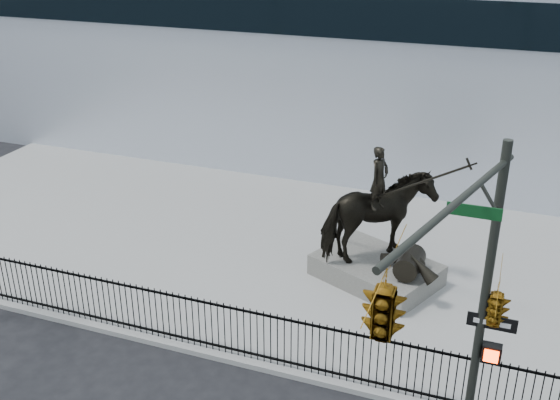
% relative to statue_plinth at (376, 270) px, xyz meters
% --- Properties ---
extents(ground, '(120.00, 120.00, 0.00)m').
position_rel_statue_plinth_xyz_m(ground, '(-3.71, -6.20, -0.48)').
color(ground, black).
rests_on(ground, ground).
extents(plaza, '(30.00, 12.00, 0.15)m').
position_rel_statue_plinth_xyz_m(plaza, '(-3.71, 0.80, -0.41)').
color(plaza, gray).
rests_on(plaza, ground).
extents(building, '(44.00, 14.00, 9.00)m').
position_rel_statue_plinth_xyz_m(building, '(-3.71, 13.80, 4.02)').
color(building, silver).
rests_on(building, ground).
extents(picket_fence, '(22.10, 0.10, 1.50)m').
position_rel_statue_plinth_xyz_m(picket_fence, '(-3.71, -4.95, 0.42)').
color(picket_fence, black).
rests_on(picket_fence, plaza).
extents(statue_plinth, '(4.21, 3.64, 0.66)m').
position_rel_statue_plinth_xyz_m(statue_plinth, '(0.00, 0.00, 0.00)').
color(statue_plinth, '#54524C').
rests_on(statue_plinth, plaza).
extents(equestrian_statue, '(4.17, 3.52, 3.84)m').
position_rel_statue_plinth_xyz_m(equestrian_statue, '(0.06, -0.03, 1.72)').
color(equestrian_statue, black).
rests_on(equestrian_statue, statue_plinth).
extents(traffic_signal_right, '(2.17, 6.86, 7.00)m').
position_rel_statue_plinth_xyz_m(traffic_signal_right, '(2.75, -8.20, 4.37)').
color(traffic_signal_right, '#272A24').
rests_on(traffic_signal_right, ground).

